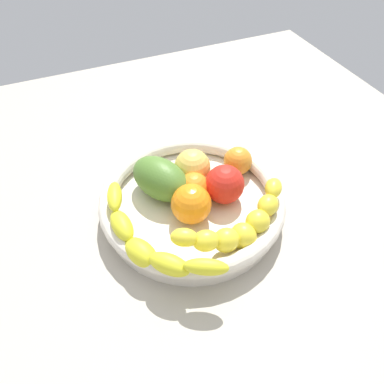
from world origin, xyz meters
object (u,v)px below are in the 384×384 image
object	(u,v)px
fruit_bowl	(192,203)
mango_green	(160,179)
banana_draped_left	(147,243)
banana_draped_right	(239,226)
orange_mid_right	(238,161)
orange_mid_left	(194,188)
tomato_red	(225,184)
orange_front	(191,204)
apple_yellow	(192,167)

from	to	relation	value
fruit_bowl	mango_green	world-z (taller)	mango_green
fruit_bowl	banana_draped_left	size ratio (longest dim) A/B	1.32
banana_draped_left	banana_draped_right	distance (cm)	14.48
banana_draped_right	orange_mid_right	bearing A→B (deg)	62.67
orange_mid_left	orange_mid_right	distance (cm)	10.86
tomato_red	orange_mid_right	bearing A→B (deg)	44.20
orange_front	mango_green	world-z (taller)	mango_green
apple_yellow	mango_green	size ratio (longest dim) A/B	0.58
banana_draped_left	orange_mid_right	xyz separation A→B (cm)	(21.73, 11.70, -0.45)
fruit_bowl	banana_draped_right	world-z (taller)	banana_draped_right
orange_mid_left	mango_green	world-z (taller)	mango_green
banana_draped_left	orange_mid_right	world-z (taller)	banana_draped_left
orange_front	orange_mid_left	distance (cm)	4.51
tomato_red	apple_yellow	bearing A→B (deg)	117.34
fruit_bowl	apple_yellow	xyz separation A→B (cm)	(2.43, 5.48, 3.08)
orange_mid_left	mango_green	xyz separation A→B (cm)	(-4.79, 3.59, 0.82)
orange_mid_right	apple_yellow	world-z (taller)	apple_yellow
orange_mid_left	apple_yellow	distance (cm)	4.73
fruit_bowl	orange_mid_left	size ratio (longest dim) A/B	5.90
fruit_bowl	orange_mid_right	xyz separation A→B (cm)	(11.16, 4.42, 2.44)
tomato_red	mango_green	bearing A→B (deg)	150.22
orange_mid_right	banana_draped_right	bearing A→B (deg)	-117.33
orange_mid_left	orange_mid_right	bearing A→B (deg)	17.96
banana_draped_left	mango_green	size ratio (longest dim) A/B	2.13
apple_yellow	orange_front	bearing A→B (deg)	-114.53
apple_yellow	tomato_red	distance (cm)	7.15
orange_mid_right	apple_yellow	xyz separation A→B (cm)	(-8.73, 1.06, 0.64)
orange_mid_left	apple_yellow	world-z (taller)	apple_yellow
orange_mid_right	mango_green	bearing A→B (deg)	179.09
fruit_bowl	banana_draped_right	distance (cm)	11.26
orange_mid_right	mango_green	world-z (taller)	mango_green
banana_draped_right	fruit_bowl	bearing A→B (deg)	109.62
banana_draped_left	tomato_red	world-z (taller)	tomato_red
banana_draped_right	tomato_red	size ratio (longest dim) A/B	3.26
tomato_red	fruit_bowl	bearing A→B (deg)	171.28
banana_draped_left	orange_mid_right	size ratio (longest dim) A/B	4.57
orange_mid_right	orange_front	bearing A→B (deg)	-149.95
banana_draped_left	banana_draped_right	xyz separation A→B (cm)	(14.19, -2.88, 0.33)
banana_draped_right	apple_yellow	bearing A→B (deg)	94.37
fruit_bowl	orange_mid_left	xyz separation A→B (cm)	(0.83, 1.07, 2.49)
apple_yellow	mango_green	distance (cm)	6.45
orange_mid_left	mango_green	size ratio (longest dim) A/B	0.48
tomato_red	mango_green	size ratio (longest dim) A/B	0.60
apple_yellow	tomato_red	xyz separation A→B (cm)	(3.28, -6.35, 0.12)
fruit_bowl	orange_mid_right	size ratio (longest dim) A/B	6.03
orange_mid_left	mango_green	distance (cm)	6.04
orange_mid_right	mango_green	size ratio (longest dim) A/B	0.47
orange_mid_right	banana_draped_left	bearing A→B (deg)	-151.70
apple_yellow	orange_mid_left	bearing A→B (deg)	-109.98
banana_draped_left	apple_yellow	distance (cm)	18.21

